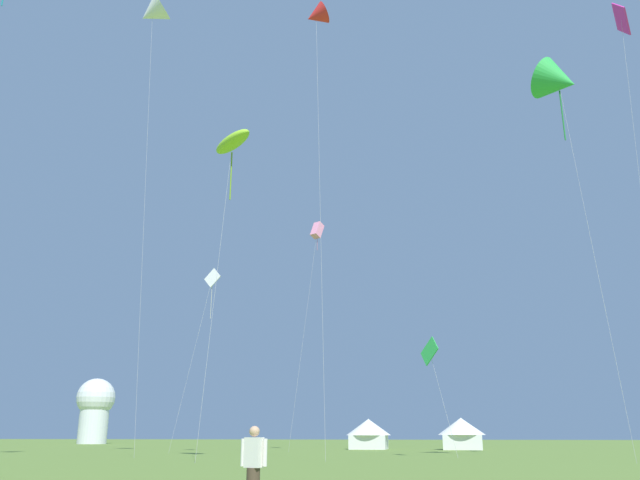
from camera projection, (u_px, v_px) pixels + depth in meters
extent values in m
cone|color=red|center=(316.00, 16.00, 49.90)|extent=(2.33, 2.05, 2.19)
cylinder|color=#B2B2B7|center=(320.00, 209.00, 44.06)|extent=(1.07, 2.13, 32.77)
ellipsoid|color=#99DB2D|center=(232.00, 142.00, 44.09)|extent=(4.12, 4.04, 1.43)
cylinder|color=olive|center=(231.00, 176.00, 43.36)|extent=(0.09, 0.09, 3.44)
cylinder|color=#B2B2B7|center=(216.00, 286.00, 40.07)|extent=(0.62, 2.26, 20.82)
cube|color=#E02DA3|center=(621.00, 19.00, 46.72)|extent=(1.02, 2.96, 2.85)
cube|color=white|center=(212.00, 278.00, 60.28)|extent=(1.89, 0.78, 1.97)
cylinder|color=#A4A4A4|center=(211.00, 301.00, 59.64)|extent=(0.06, 0.06, 3.36)
cylinder|color=#B2B2B7|center=(192.00, 361.00, 57.19)|extent=(2.34, 2.21, 15.66)
cube|color=pink|center=(317.00, 230.00, 67.35)|extent=(1.40, 1.64, 1.83)
cylinder|color=#A9627C|center=(317.00, 242.00, 66.96)|extent=(0.05, 0.05, 1.74)
cylinder|color=#B2B2B7|center=(304.00, 335.00, 63.79)|extent=(2.51, 1.25, 22.09)
cone|color=white|center=(153.00, 13.00, 55.39)|extent=(3.14, 2.60, 3.10)
cylinder|color=#B2B2B7|center=(144.00, 209.00, 49.43)|extent=(2.11, 1.04, 36.46)
cone|color=green|center=(558.00, 81.00, 44.77)|extent=(4.58, 4.29, 3.78)
cylinder|color=#207C31|center=(562.00, 115.00, 44.00)|extent=(0.09, 0.09, 3.76)
cylinder|color=#B2B2B7|center=(593.00, 250.00, 40.13)|extent=(1.30, 1.89, 25.19)
cube|color=green|center=(429.00, 351.00, 47.40)|extent=(1.38, 1.94, 2.24)
cylinder|color=#B2B2B7|center=(443.00, 402.00, 45.58)|extent=(1.63, 1.30, 7.46)
cube|color=white|center=(254.00, 452.00, 13.35)|extent=(0.41, 0.33, 0.60)
sphere|color=tan|center=(255.00, 431.00, 13.47)|extent=(0.22, 0.22, 0.22)
cylinder|color=white|center=(243.00, 452.00, 13.39)|extent=(0.09, 0.09, 0.55)
cylinder|color=white|center=(265.00, 452.00, 13.31)|extent=(0.09, 0.09, 0.55)
cube|color=white|center=(369.00, 442.00, 69.38)|extent=(3.89, 3.89, 1.46)
cone|color=white|center=(368.00, 427.00, 69.84)|extent=(4.87, 4.87, 1.70)
cube|color=white|center=(462.00, 442.00, 67.61)|extent=(3.99, 3.99, 1.50)
cone|color=white|center=(461.00, 426.00, 68.08)|extent=(4.99, 4.99, 1.75)
cylinder|color=white|center=(93.00, 425.00, 108.55)|extent=(4.80, 4.80, 6.00)
sphere|color=white|center=(96.00, 397.00, 109.89)|extent=(6.40, 6.40, 6.40)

